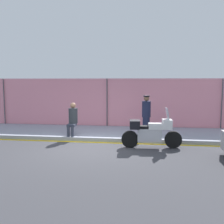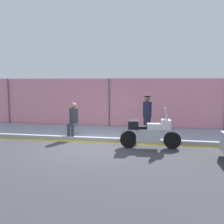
{
  "view_description": "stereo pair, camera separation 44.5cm",
  "coord_description": "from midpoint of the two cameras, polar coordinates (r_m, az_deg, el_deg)",
  "views": [
    {
      "loc": [
        1.96,
        -9.04,
        2.42
      ],
      "look_at": [
        0.58,
        1.42,
        1.16
      ],
      "focal_mm": 42.0,
      "sensor_mm": 36.0,
      "label": 1
    },
    {
      "loc": [
        2.4,
        -8.97,
        2.42
      ],
      "look_at": [
        0.58,
        1.42,
        1.16
      ],
      "focal_mm": 42.0,
      "sensor_mm": 36.0,
      "label": 2
    }
  ],
  "objects": [
    {
      "name": "sidewalk",
      "position": [
        11.9,
        -3.19,
        -4.56
      ],
      "size": [
        40.89,
        2.89,
        0.16
      ],
      "color": "#8E93A3",
      "rests_on": "ground_plane"
    },
    {
      "name": "ground_plane",
      "position": [
        9.58,
        -5.94,
        -7.88
      ],
      "size": [
        120.0,
        120.0,
        0.0
      ],
      "primitive_type": "plane",
      "color": "#38383D"
    },
    {
      "name": "officer_standing",
      "position": [
        11.46,
        6.37,
        -0.41
      ],
      "size": [
        0.38,
        0.38,
        1.63
      ],
      "color": "#191E38",
      "rests_on": "sidewalk"
    },
    {
      "name": "storefront_fence",
      "position": [
        13.22,
        -1.99,
        1.8
      ],
      "size": [
        38.84,
        0.17,
        2.54
      ],
      "color": "pink",
      "rests_on": "ground_plane"
    },
    {
      "name": "motorcycle",
      "position": [
        9.56,
        7.16,
        -4.29
      ],
      "size": [
        2.18,
        0.6,
        1.47
      ],
      "rotation": [
        0.0,
        0.0,
        0.08
      ],
      "color": "black",
      "rests_on": "ground_plane"
    },
    {
      "name": "curb_paint_stripe",
      "position": [
        10.44,
        -4.76,
        -6.61
      ],
      "size": [
        40.89,
        0.18,
        0.01
      ],
      "color": "gold",
      "rests_on": "ground_plane"
    },
    {
      "name": "person_seated_on_curb",
      "position": [
        11.09,
        -9.69,
        -1.12
      ],
      "size": [
        0.38,
        0.69,
        1.35
      ],
      "color": "#2D3342",
      "rests_on": "sidewalk"
    }
  ]
}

